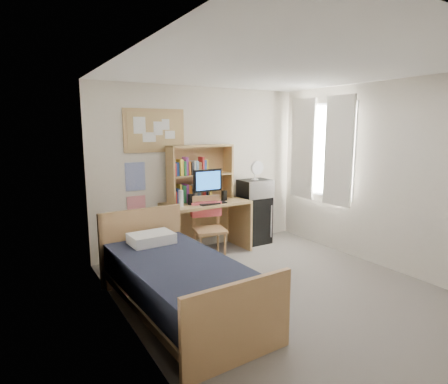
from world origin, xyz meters
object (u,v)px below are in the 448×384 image
mini_fridge (254,220)px  desk_fan (255,171)px  monitor (208,186)px  speaker_left (191,199)px  desk_chair (210,229)px  desk (206,228)px  speaker_right (224,195)px  bulletin_board (155,131)px  bed (180,287)px  microwave (255,188)px

mini_fridge → desk_fan: desk_fan is taller
monitor → speaker_left: 0.35m
speaker_left → desk_chair: bearing=-59.8°
desk → desk_chair: bearing=-112.4°
speaker_right → speaker_left: bearing=-180.0°
desk → desk_fan: 1.28m
monitor → speaker_left: (-0.30, -0.01, -0.18)m
bulletin_board → monitor: bearing=-30.2°
monitor → bed: bearing=-130.1°
desk → speaker_right: speaker_right is taller
desk → bed: 1.95m
desk → mini_fridge: (0.98, 0.09, -0.01)m
desk_fan → bed: bearing=-142.7°
bed → speaker_left: bearing=57.4°
mini_fridge → monitor: monitor is taller
desk_chair → microwave: size_ratio=1.89×
bulletin_board → desk: size_ratio=0.71×
bulletin_board → desk: bearing=-26.4°
desk → desk_fan: bearing=1.4°
monitor → speaker_right: (0.30, 0.01, -0.18)m
bulletin_board → desk_chair: (0.55, -0.68, -1.44)m
mini_fridge → desk_chair: bearing=-158.7°
desk → desk_chair: (-0.12, -0.34, 0.07)m
speaker_left → desk_fan: desk_fan is taller
microwave → speaker_right: bearing=-170.5°
bulletin_board → bed: size_ratio=0.45×
monitor → desk_fan: (0.97, 0.13, 0.15)m
bulletin_board → speaker_left: bulletin_board is taller
speaker_right → desk_fan: bearing=7.0°
desk_chair → speaker_left: size_ratio=6.06×
monitor → microwave: size_ratio=1.00×
microwave → desk_fan: desk_fan is taller
monitor → desk_fan: desk_fan is taller
bulletin_board → desk_fan: size_ratio=3.30×
bed → mini_fridge: bearing=35.1°
desk_chair → monitor: monitor is taller
speaker_right → desk: bearing=168.7°
speaker_right → microwave: (0.67, 0.12, 0.04)m
desk_chair → mini_fridge: 1.19m
desk_chair → mini_fridge: size_ratio=1.21×
bulletin_board → speaker_right: bearing=-21.3°
monitor → speaker_left: monitor is taller
mini_fridge → microwave: bearing=-90.0°
bulletin_board → desk_fan: bearing=-9.1°
desk → bed: desk is taller
bulletin_board → microwave: bulletin_board is taller
desk_chair → bed: size_ratio=0.46×
desk → desk_fan: size_ratio=4.65×
desk_chair → desk_fan: (1.10, 0.41, 0.75)m
mini_fridge → speaker_left: size_ratio=5.00×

